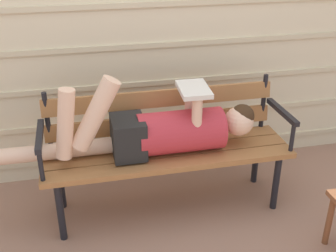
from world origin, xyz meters
TOP-DOWN VIEW (x-y plane):
  - ground_plane at (0.00, 0.00)m, footprint 12.00×12.00m
  - house_siding at (0.00, 0.68)m, footprint 4.91×0.08m
  - park_bench at (-0.00, 0.16)m, footprint 1.58×0.44m
  - reclining_person at (-0.06, 0.09)m, footprint 1.73×0.27m

SIDE VIEW (x-z plane):
  - ground_plane at x=0.00m, z-range 0.00..0.00m
  - park_bench at x=0.00m, z-range 0.06..0.89m
  - reclining_person at x=-0.06m, z-range 0.32..0.88m
  - house_siding at x=0.00m, z-range 0.00..2.51m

